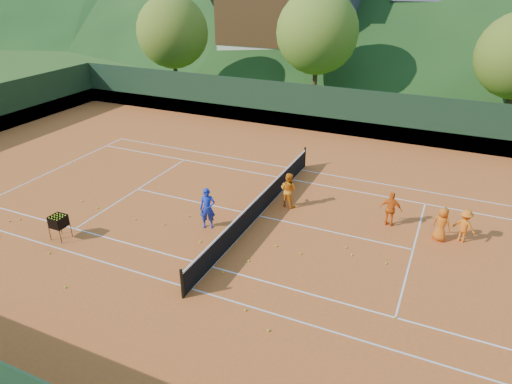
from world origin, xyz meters
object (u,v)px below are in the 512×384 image
at_px(coach, 207,208).
at_px(student_a, 288,190).
at_px(tennis_net, 259,205).
at_px(chalet_left, 290,13).
at_px(student_c, 442,224).
at_px(chalet_mid, 464,23).
at_px(student_d, 465,226).
at_px(student_b, 391,209).
at_px(ball_hopper, 58,222).

distance_m(coach, student_a, 3.88).
distance_m(tennis_net, chalet_left, 32.04).
xyz_separation_m(student_a, student_c, (6.41, -0.23, -0.09)).
distance_m(student_c, chalet_left, 33.95).
bearing_deg(chalet_mid, student_a, -99.06).
bearing_deg(student_a, tennis_net, 72.53).
distance_m(student_d, tennis_net, 8.15).
xyz_separation_m(student_b, tennis_net, (-5.23, -1.50, -0.25)).
xyz_separation_m(student_c, student_d, (0.81, 0.28, -0.03)).
relative_size(student_c, tennis_net, 0.12).
bearing_deg(student_b, tennis_net, 16.21).
xyz_separation_m(student_a, tennis_net, (-0.80, -1.39, -0.29)).
distance_m(student_c, student_d, 0.86).
distance_m(student_a, student_c, 6.42).
relative_size(coach, student_d, 1.29).
xyz_separation_m(student_c, chalet_mid, (-1.21, 32.84, 4.27)).
bearing_deg(tennis_net, coach, -130.88).
height_order(coach, student_d, coach).
bearing_deg(student_c, chalet_mid, -65.21).
bearing_deg(student_d, tennis_net, 30.32).
relative_size(tennis_net, chalet_mid, 0.95).
height_order(tennis_net, chalet_left, chalet_left).
xyz_separation_m(ball_hopper, chalet_left, (-3.68, 34.88, 4.88)).
height_order(tennis_net, chalet_mid, chalet_mid).
xyz_separation_m(chalet_left, chalet_mid, (16.00, 4.00, -0.66)).
bearing_deg(ball_hopper, coach, 33.16).
xyz_separation_m(tennis_net, chalet_left, (-10.00, 30.00, 5.13)).
bearing_deg(student_a, chalet_left, -56.89).
height_order(coach, student_c, coach).
bearing_deg(student_c, coach, 41.04).
height_order(coach, chalet_left, chalet_left).
distance_m(student_c, ball_hopper, 14.82).
bearing_deg(ball_hopper, student_c, 24.06).
xyz_separation_m(student_a, ball_hopper, (-7.12, -6.28, -0.05)).
distance_m(student_a, tennis_net, 1.63).
height_order(student_b, student_c, student_b).
distance_m(coach, chalet_left, 33.19).
distance_m(student_b, chalet_mid, 32.78).
relative_size(student_a, ball_hopper, 1.58).
distance_m(student_d, ball_hopper, 15.68).
height_order(student_c, tennis_net, student_c).
relative_size(student_b, student_d, 1.11).
height_order(student_b, tennis_net, student_b).
bearing_deg(tennis_net, chalet_mid, 79.99).
xyz_separation_m(tennis_net, ball_hopper, (-6.32, -4.89, 0.25)).
height_order(coach, tennis_net, coach).
bearing_deg(student_b, chalet_left, -61.73).
bearing_deg(student_c, tennis_net, 31.81).
relative_size(student_a, student_d, 1.18).
relative_size(student_c, chalet_mid, 0.11).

